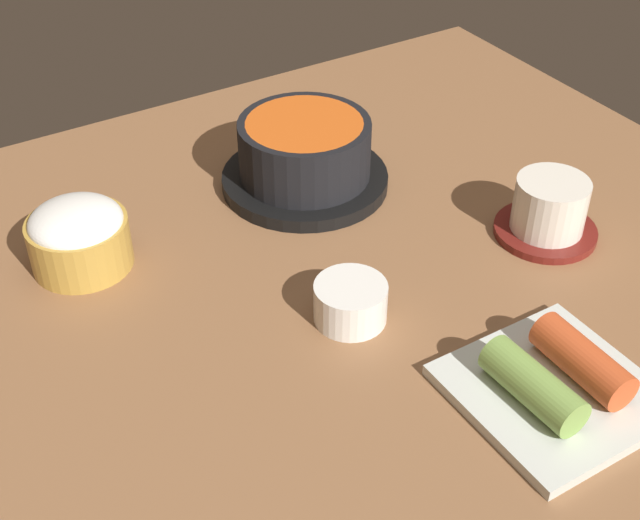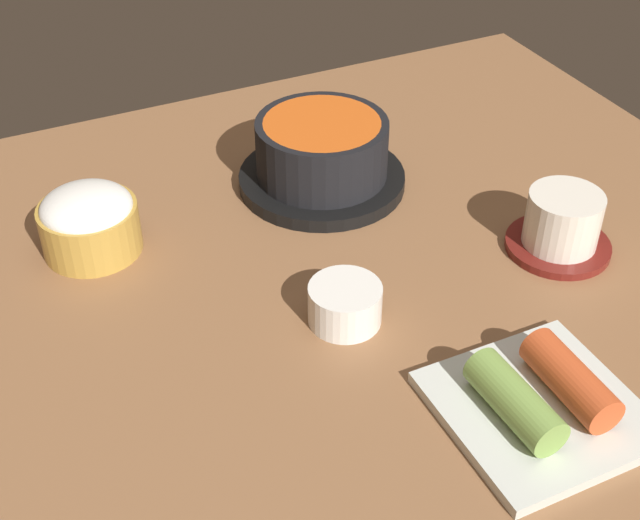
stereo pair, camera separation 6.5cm
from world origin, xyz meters
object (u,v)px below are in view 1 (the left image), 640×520
object	(u,v)px
rice_bowl	(78,235)
banchan_cup_center	(350,301)
stone_pot	(305,156)
kimchi_plate	(555,383)
tea_cup_with_saucer	(549,210)

from	to	relation	value
rice_bowl	banchan_cup_center	distance (cm)	26.10
stone_pot	rice_bowl	world-z (taller)	stone_pot
banchan_cup_center	kimchi_plate	size ratio (longest dim) A/B	0.44
banchan_cup_center	rice_bowl	bearing A→B (deg)	131.24
tea_cup_with_saucer	kimchi_plate	distance (cm)	22.10
stone_pot	rice_bowl	bearing A→B (deg)	-178.21
rice_bowl	kimchi_plate	xyz separation A→B (cm)	(25.77, -35.73, -1.82)
rice_bowl	banchan_cup_center	xyz separation A→B (cm)	(17.18, -19.60, -1.35)
tea_cup_with_saucer	banchan_cup_center	bearing A→B (deg)	-178.93
banchan_cup_center	kimchi_plate	bearing A→B (deg)	-61.96
tea_cup_with_saucer	stone_pot	bearing A→B (deg)	128.10
tea_cup_with_saucer	banchan_cup_center	world-z (taller)	tea_cup_with_saucer
stone_pot	banchan_cup_center	size ratio (longest dim) A/B	2.75
stone_pot	banchan_cup_center	distance (cm)	21.78
kimchi_plate	stone_pot	bearing A→B (deg)	91.68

